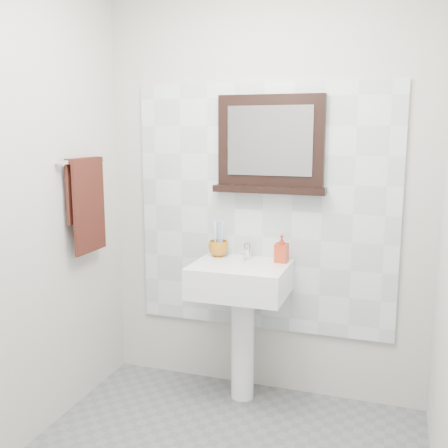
# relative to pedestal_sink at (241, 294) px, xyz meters

# --- Properties ---
(back_wall) EXTENTS (2.00, 0.01, 2.50)m
(back_wall) POSITION_rel_pedestal_sink_xyz_m (0.07, 0.23, 0.57)
(back_wall) COLOR #BAB8B1
(back_wall) RESTS_ON ground
(front_wall) EXTENTS (2.00, 0.01, 2.50)m
(front_wall) POSITION_rel_pedestal_sink_xyz_m (0.07, -1.97, 0.57)
(front_wall) COLOR #BAB8B1
(front_wall) RESTS_ON ground
(splashback) EXTENTS (1.60, 0.02, 1.50)m
(splashback) POSITION_rel_pedestal_sink_xyz_m (0.07, 0.21, 0.47)
(splashback) COLOR silver
(splashback) RESTS_ON back_wall
(pedestal_sink) EXTENTS (0.55, 0.44, 0.96)m
(pedestal_sink) POSITION_rel_pedestal_sink_xyz_m (0.00, 0.00, 0.00)
(pedestal_sink) COLOR white
(pedestal_sink) RESTS_ON ground
(toothbrush_cup) EXTENTS (0.12, 0.12, 0.10)m
(toothbrush_cup) POSITION_rel_pedestal_sink_xyz_m (-0.18, 0.13, 0.23)
(toothbrush_cup) COLOR #AE6714
(toothbrush_cup) RESTS_ON pedestal_sink
(toothbrushes) EXTENTS (0.05, 0.04, 0.21)m
(toothbrushes) POSITION_rel_pedestal_sink_xyz_m (-0.18, 0.14, 0.31)
(toothbrushes) COLOR white
(toothbrushes) RESTS_ON toothbrush_cup
(soap_dispenser) EXTENTS (0.08, 0.08, 0.16)m
(soap_dispenser) POSITION_rel_pedestal_sink_xyz_m (0.22, 0.11, 0.27)
(soap_dispenser) COLOR #B11814
(soap_dispenser) RESTS_ON pedestal_sink
(framed_mirror) EXTENTS (0.67, 0.11, 0.57)m
(framed_mirror) POSITION_rel_pedestal_sink_xyz_m (0.12, 0.19, 0.85)
(framed_mirror) COLOR black
(framed_mirror) RESTS_ON back_wall
(towel_bar) EXTENTS (0.07, 0.40, 0.03)m
(towel_bar) POSITION_rel_pedestal_sink_xyz_m (-0.87, -0.24, 0.77)
(towel_bar) COLOR silver
(towel_bar) RESTS_ON left_wall
(hand_towel) EXTENTS (0.06, 0.30, 0.55)m
(hand_towel) POSITION_rel_pedestal_sink_xyz_m (-0.87, -0.24, 0.56)
(hand_towel) COLOR #36140F
(hand_towel) RESTS_ON towel_bar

